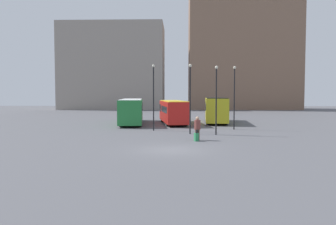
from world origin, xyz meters
TOP-DOWN VIEW (x-y plane):
  - ground_plane at (0.00, 0.00)m, footprint 160.00×160.00m
  - building_block_left at (-15.37, 59.33)m, footprint 24.54×12.23m
  - building_block_right at (16.09, 59.33)m, footprint 25.98×10.34m
  - bus_0 at (-5.22, 18.74)m, footprint 3.71×11.43m
  - bus_1 at (-0.14, 18.53)m, footprint 3.84×9.63m
  - bus_2 at (5.21, 20.42)m, footprint 3.29×9.52m
  - traveler at (1.94, 4.49)m, footprint 0.59×0.59m
  - suitcase at (1.83, 3.98)m, footprint 0.36×0.45m
  - lamp_post_0 at (1.52, 8.59)m, footprint 0.28×0.28m
  - lamp_post_1 at (6.11, 12.33)m, footprint 0.28×0.28m
  - lamp_post_2 at (-1.97, 11.16)m, footprint 0.28×0.28m
  - lamp_post_3 at (3.78, 7.92)m, footprint 0.28×0.28m

SIDE VIEW (x-z plane):
  - ground_plane at x=0.00m, z-range 0.00..0.00m
  - suitcase at x=1.83m, z-range -0.13..0.76m
  - traveler at x=1.94m, z-range 0.17..2.02m
  - bus_1 at x=-0.14m, z-range 0.12..2.93m
  - bus_0 at x=-5.22m, z-range 0.13..3.13m
  - bus_2 at x=5.21m, z-range 0.13..3.29m
  - lamp_post_3 at x=3.78m, z-range 0.51..6.56m
  - lamp_post_0 at x=1.52m, z-range 0.51..6.79m
  - lamp_post_1 at x=6.11m, z-range 0.52..6.91m
  - lamp_post_2 at x=-1.97m, z-range 0.52..7.00m
  - building_block_left at x=-15.37m, z-range 0.00..20.39m
  - building_block_right at x=16.09m, z-range 0.00..34.56m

